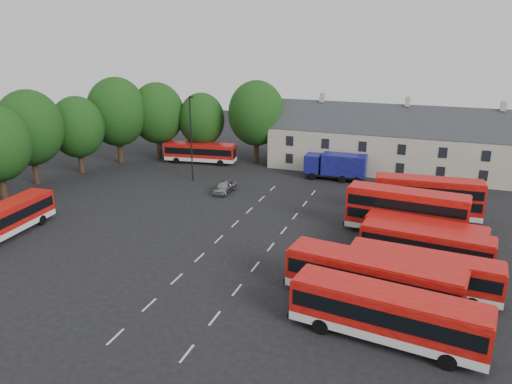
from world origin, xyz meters
TOP-DOWN VIEW (x-y plane):
  - ground at (0.00, 0.00)m, footprint 140.00×140.00m
  - lane_markings at (2.50, 2.00)m, footprint 5.15×33.80m
  - treeline at (-20.74, 19.36)m, footprint 29.92×32.59m
  - terrace_houses at (14.00, 30.00)m, footprint 35.70×7.13m
  - bus_row_a at (15.94, -8.62)m, footprint 12.09×4.23m
  - bus_row_b at (14.54, -4.43)m, footprint 12.32×4.31m
  - bus_row_c at (17.81, -1.70)m, footprint 10.86×3.26m
  - bus_row_d at (17.81, 3.17)m, footprint 10.55×3.45m
  - bus_row_e at (17.65, 5.56)m, footprint 10.22×3.56m
  - bus_dd_south at (15.86, 8.63)m, footprint 10.88×3.39m
  - bus_dd_north at (17.59, 13.83)m, footprint 10.50×3.13m
  - bus_west at (-18.64, -4.10)m, footprint 3.02×10.87m
  - bus_north at (-13.24, 25.67)m, footprint 10.28×3.61m
  - box_truck at (6.41, 24.11)m, footprint 7.63×2.49m
  - silver_car at (-4.79, 14.63)m, footprint 1.75×4.11m
  - lamppost at (-10.47, 17.71)m, footprint 0.73×0.48m

SIDE VIEW (x-z plane):
  - ground at x=0.00m, z-range 0.00..0.00m
  - lane_markings at x=2.50m, z-range 0.00..0.01m
  - silver_car at x=-4.79m, z-range 0.00..1.38m
  - bus_row_e at x=17.65m, z-range 0.29..3.11m
  - bus_north at x=-13.24m, z-range 0.29..3.13m
  - bus_row_d at x=17.81m, z-range 0.30..3.22m
  - bus_row_c at x=17.81m, z-range 0.31..3.33m
  - bus_west at x=-18.64m, z-range 0.31..3.35m
  - box_truck at x=6.41m, z-range 0.21..3.53m
  - bus_row_a at x=15.94m, z-range 0.34..3.68m
  - bus_row_b at x=14.54m, z-range 0.34..3.75m
  - bus_dd_north at x=17.59m, z-range 0.30..4.54m
  - bus_dd_south at x=15.86m, z-range 0.31..4.70m
  - terrace_houses at x=14.00m, z-range -1.17..8.89m
  - lamppost at x=-10.47m, z-range 0.36..10.91m
  - treeline at x=-20.74m, z-range 0.68..12.69m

